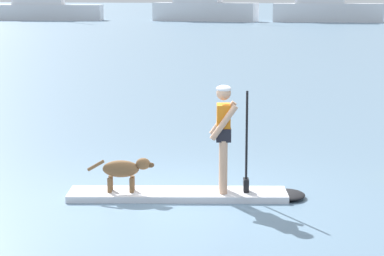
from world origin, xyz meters
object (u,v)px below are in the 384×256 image
(paddleboard, at_px, (193,194))
(moored_boat_far_starboard, at_px, (203,6))
(person_paddler, at_px, (224,131))
(moored_boat_port, at_px, (325,6))
(dog, at_px, (124,169))
(moored_boat_center, at_px, (44,8))

(paddleboard, distance_m, moored_boat_far_starboard, 69.29)
(person_paddler, height_order, moored_boat_far_starboard, moored_boat_far_starboard)
(moored_boat_far_starboard, relative_size, moored_boat_port, 1.01)
(dog, xyz_separation_m, moored_boat_port, (0.00, 68.68, 1.22))
(moored_boat_far_starboard, bearing_deg, paddleboard, -78.43)
(paddleboard, xyz_separation_m, person_paddler, (0.46, 0.10, 0.99))
(person_paddler, height_order, moored_boat_center, moored_boat_center)
(paddleboard, height_order, moored_boat_far_starboard, moored_boat_far_starboard)
(paddleboard, height_order, dog, dog)
(moored_boat_center, relative_size, moored_boat_far_starboard, 1.09)
(moored_boat_far_starboard, xyz_separation_m, moored_boat_port, (12.88, 0.60, 0.09))
(dog, relative_size, moored_boat_center, 0.08)
(paddleboard, relative_size, moored_boat_far_starboard, 0.32)
(moored_boat_far_starboard, height_order, moored_boat_port, moored_boat_far_starboard)
(person_paddler, xyz_separation_m, moored_boat_center, (-31.98, 66.33, 0.26))
(paddleboard, distance_m, moored_boat_port, 68.49)
(paddleboard, distance_m, dog, 1.11)
(paddleboard, bearing_deg, moored_boat_port, 90.85)
(dog, relative_size, moored_boat_far_starboard, 0.09)
(dog, height_order, moored_boat_far_starboard, moored_boat_far_starboard)
(moored_boat_center, xyz_separation_m, moored_boat_port, (30.50, 2.03, 0.36))
(moored_boat_center, relative_size, moored_boat_port, 1.10)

